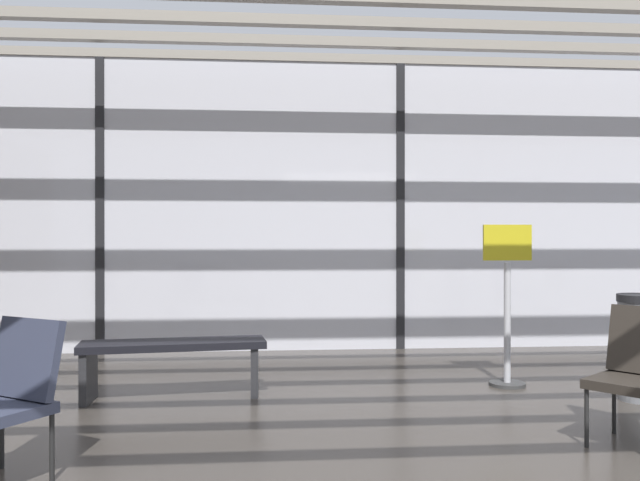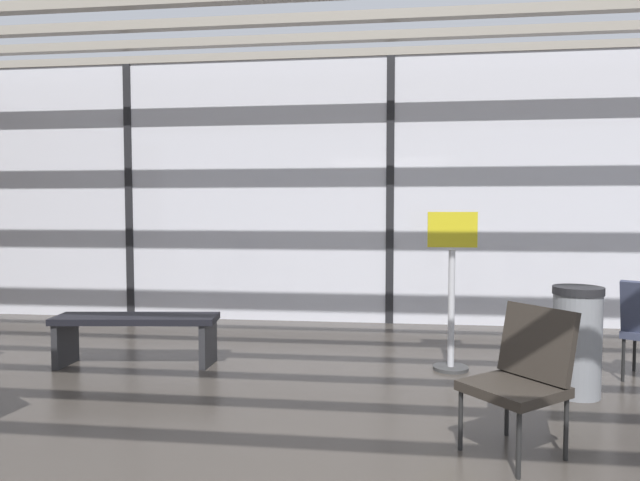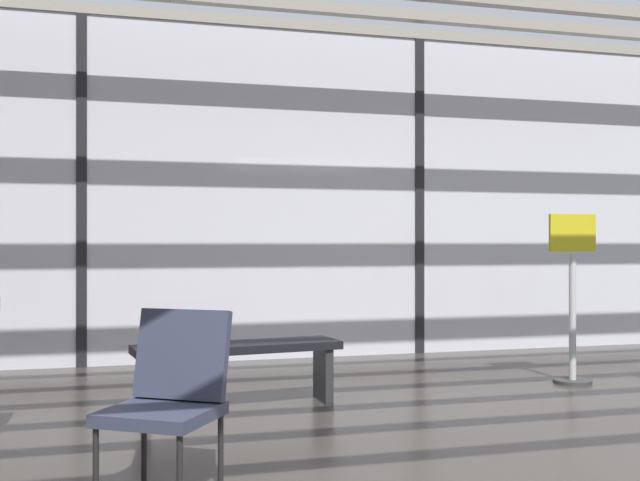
# 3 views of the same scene
# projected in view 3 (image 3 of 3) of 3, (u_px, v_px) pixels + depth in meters

# --- Properties ---
(glass_curtain_wall) EXTENTS (14.00, 0.08, 3.40)m
(glass_curtain_wall) POSITION_uv_depth(u_px,v_px,m) (418.00, 196.00, 8.50)
(glass_curtain_wall) COLOR silver
(glass_curtain_wall) RESTS_ON ground
(window_mullion_0) EXTENTS (0.10, 0.12, 3.40)m
(window_mullion_0) POSITION_uv_depth(u_px,v_px,m) (82.00, 190.00, 7.55)
(window_mullion_0) COLOR black
(window_mullion_0) RESTS_ON ground
(window_mullion_1) EXTENTS (0.10, 0.12, 3.40)m
(window_mullion_1) POSITION_uv_depth(u_px,v_px,m) (418.00, 196.00, 8.50)
(window_mullion_1) COLOR black
(window_mullion_1) RESTS_ON ground
(parked_airplane) EXTENTS (12.34, 4.10, 4.10)m
(parked_airplane) POSITION_uv_depth(u_px,v_px,m) (272.00, 194.00, 13.86)
(parked_airplane) COLOR silver
(parked_airplane) RESTS_ON ground
(lounge_chair_2) EXTENTS (0.69, 0.70, 0.87)m
(lounge_chair_2) POSITION_uv_depth(u_px,v_px,m) (170.00, 391.00, 3.74)
(lounge_chair_2) COLOR #33384C
(lounge_chair_2) RESTS_ON ground
(waiting_bench) EXTENTS (1.54, 0.58, 0.47)m
(waiting_bench) POSITION_uv_depth(u_px,v_px,m) (238.00, 358.00, 5.67)
(waiting_bench) COLOR black
(waiting_bench) RESTS_ON ground
(info_sign) EXTENTS (0.44, 0.32, 1.44)m
(info_sign) POSITION_uv_depth(u_px,v_px,m) (572.00, 304.00, 6.66)
(info_sign) COLOR #333333
(info_sign) RESTS_ON ground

